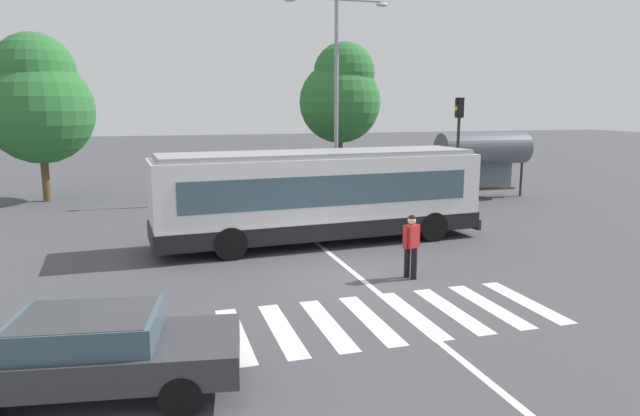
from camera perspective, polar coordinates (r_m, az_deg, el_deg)
name	(u,v)px	position (r m, az deg, el deg)	size (l,w,h in m)	color
ground_plane	(354,279)	(15.09, 3.47, -7.18)	(160.00, 160.00, 0.00)	#47474C
city_transit_bus	(319,196)	(18.74, -0.05, 1.25)	(11.16, 3.25, 3.06)	black
pedestrian_crossing_street	(411,243)	(15.08, 9.19, -3.49)	(0.53, 0.42, 1.72)	black
foreground_sedan	(92,350)	(9.74, -22.02, -13.12)	(4.73, 2.49, 1.35)	black
parked_car_champagne	(234,181)	(29.01, -8.67, 2.68)	(2.00, 4.57, 1.35)	black
parked_car_charcoal	(291,179)	(29.44, -2.90, 2.90)	(2.03, 4.58, 1.35)	black
parked_car_black	(337,178)	(29.89, 1.76, 3.02)	(1.89, 4.51, 1.35)	black
traffic_light_far_corner	(458,134)	(26.64, 13.81, 7.28)	(0.33, 0.32, 4.91)	#28282B
bus_stop_shelter	(483,150)	(29.03, 16.15, 5.69)	(4.69, 1.54, 3.25)	#28282B
twin_arm_street_lamp	(336,77)	(27.84, 1.68, 13.11)	(5.18, 0.32, 9.62)	#939399
background_tree_left	(38,100)	(29.97, -26.58, 9.75)	(4.97, 4.97, 7.91)	brown
background_tree_right	(341,94)	(33.70, 2.16, 11.46)	(4.77, 4.77, 8.22)	brown
crosswalk_painted_stripes	(391,317)	(12.56, 7.20, -10.86)	(7.26, 2.95, 0.01)	silver
lane_center_line	(337,259)	(16.96, 1.71, -5.19)	(0.16, 24.00, 0.01)	silver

